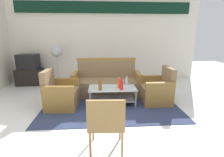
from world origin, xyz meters
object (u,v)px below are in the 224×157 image
at_px(bottle_red, 121,85).
at_px(television, 28,62).
at_px(cup, 122,83).
at_px(wicker_chair, 106,121).
at_px(armchair_right, 156,91).
at_px(bottle_brown, 100,86).
at_px(coffee_table, 112,93).
at_px(bottle_clear, 127,82).
at_px(pedestal_fan, 57,53).
at_px(couch, 107,83).
at_px(armchair_left, 61,95).
at_px(bottle_orange, 119,84).
at_px(tv_stand, 30,77).

bearing_deg(bottle_red, television, 144.38).
distance_m(cup, wicker_chair, 1.94).
xyz_separation_m(armchair_right, bottle_brown, (-1.36, -0.22, 0.22)).
xyz_separation_m(coffee_table, wicker_chair, (-0.21, -1.71, 0.22)).
xyz_separation_m(bottle_red, television, (-2.77, 1.99, 0.24)).
distance_m(bottle_clear, pedestal_fan, 2.69).
distance_m(bottle_brown, wicker_chair, 1.54).
bearing_deg(bottle_red, couch, 109.06).
relative_size(couch, pedestal_fan, 1.44).
relative_size(coffee_table, cup, 11.00).
bearing_deg(coffee_table, armchair_left, -175.93).
bearing_deg(cup, television, 150.01).
height_order(coffee_table, bottle_orange, bottle_orange).
bearing_deg(couch, bottle_brown, 79.90).
bearing_deg(pedestal_fan, television, -177.02).
relative_size(pedestal_fan, wicker_chair, 1.51).
bearing_deg(bottle_red, armchair_left, 176.08).
xyz_separation_m(couch, coffee_table, (0.10, -0.68, -0.04)).
relative_size(bottle_red, pedestal_fan, 0.22).
bearing_deg(wicker_chair, bottle_clear, 75.80).
bearing_deg(cup, armchair_left, -169.68).
bearing_deg(pedestal_fan, bottle_clear, -39.65).
xyz_separation_m(coffee_table, cup, (0.25, 0.18, 0.19)).
distance_m(couch, bottle_red, 0.93).
distance_m(bottle_red, bottle_brown, 0.48).
bearing_deg(wicker_chair, tv_stand, 126.63).
bearing_deg(coffee_table, bottle_orange, -18.40).
distance_m(cup, tv_stand, 3.28).
relative_size(armchair_left, cup, 8.50).
relative_size(armchair_right, tv_stand, 1.06).
height_order(bottle_red, tv_stand, bottle_red).
height_order(couch, bottle_red, couch).
bearing_deg(bottle_brown, couch, 78.19).
distance_m(armchair_right, coffee_table, 1.08).
height_order(coffee_table, pedestal_fan, pedestal_fan).
bearing_deg(bottle_clear, bottle_red, -116.03).
bearing_deg(armchair_left, bottle_brown, 86.86).
xyz_separation_m(cup, tv_stand, (-2.83, 1.63, -0.20)).
height_order(bottle_orange, pedestal_fan, pedestal_fan).
relative_size(couch, bottle_clear, 7.99).
bearing_deg(wicker_chair, armchair_right, 56.49).
relative_size(television, wicker_chair, 0.76).
height_order(couch, armchair_right, couch).
xyz_separation_m(armchair_left, coffee_table, (1.17, 0.08, -0.02)).
bearing_deg(bottle_brown, television, 139.15).
xyz_separation_m(tv_stand, wicker_chair, (2.37, -3.52, 0.23)).
bearing_deg(armchair_left, tv_stand, -140.39).
xyz_separation_m(coffee_table, bottle_orange, (0.15, -0.05, 0.24)).
relative_size(bottle_brown, pedestal_fan, 0.21).
bearing_deg(couch, coffee_table, 100.40).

